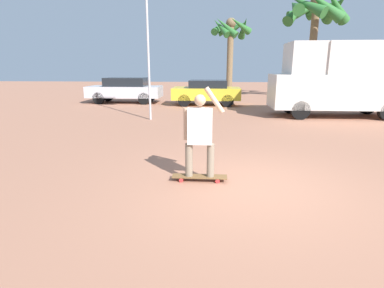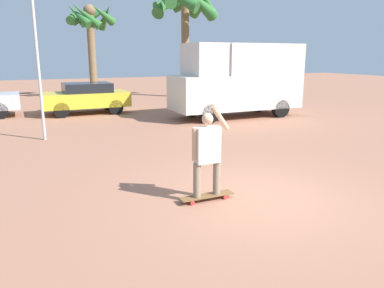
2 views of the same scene
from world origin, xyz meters
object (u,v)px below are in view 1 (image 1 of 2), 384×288
skateboard (200,177)px  palm_tree_near_van (315,12)px  parked_car_yellow (207,92)px  flagpole (150,28)px  palm_tree_center_background (231,34)px  camper_van (342,78)px  parked_car_silver (125,89)px  person_skateboarder (200,131)px

skateboard → palm_tree_near_van: (6.81, 16.51, 5.59)m
parked_car_yellow → flagpole: flagpole is taller
skateboard → palm_tree_near_van: 18.72m
palm_tree_center_background → camper_van: bearing=-67.4°
parked_car_yellow → parked_car_silver: bearing=171.6°
parked_car_yellow → parked_car_silver: 5.01m
skateboard → camper_van: 10.08m
skateboard → parked_car_silver: 13.70m
palm_tree_near_van → skateboard: bearing=-112.4°
parked_car_silver → palm_tree_center_background: (6.53, 5.89, 3.74)m
person_skateboarder → parked_car_silver: person_skateboarder is taller
parked_car_yellow → palm_tree_center_background: bearing=76.6°
skateboard → palm_tree_center_background: size_ratio=0.18×
skateboard → person_skateboarder: bearing=-180.0°
palm_tree_near_van → camper_van: bearing=-97.6°
camper_van → palm_tree_center_background: 11.62m
person_skateboarder → skateboard: bearing=0.0°
camper_van → palm_tree_near_van: 9.33m
person_skateboarder → palm_tree_near_van: 18.47m
flagpole → parked_car_yellow: bearing=68.1°
palm_tree_near_van → flagpole: (-9.08, -9.75, -2.09)m
person_skateboarder → parked_car_yellow: (-0.20, 11.94, -0.21)m
skateboard → person_skateboarder: 0.89m
parked_car_yellow → camper_van: bearing=-32.7°
camper_van → palm_tree_center_background: palm_tree_center_background is taller
palm_tree_near_van → palm_tree_center_background: bearing=159.4°
palm_tree_near_van → flagpole: bearing=-133.0°
parked_car_silver → palm_tree_center_background: 9.55m
palm_tree_near_van → palm_tree_center_background: palm_tree_near_van is taller
person_skateboarder → parked_car_silver: size_ratio=0.38×
parked_car_yellow → parked_car_silver: (-4.96, 0.73, 0.04)m
flagpole → parked_car_silver: bearing=116.0°
skateboard → parked_car_silver: size_ratio=0.24×
camper_van → skateboard: bearing=-124.9°
person_skateboarder → camper_van: (5.70, 8.16, 0.70)m
parked_car_silver → palm_tree_near_van: (11.96, 3.84, 4.87)m
skateboard → parked_car_silver: (-5.16, 12.67, 0.72)m
person_skateboarder → flagpole: size_ratio=0.27×
skateboard → palm_tree_near_van: palm_tree_near_van is taller
parked_car_silver → palm_tree_center_background: palm_tree_center_background is taller
camper_van → person_skateboarder: bearing=-124.9°
skateboard → camper_van: camper_van is taller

